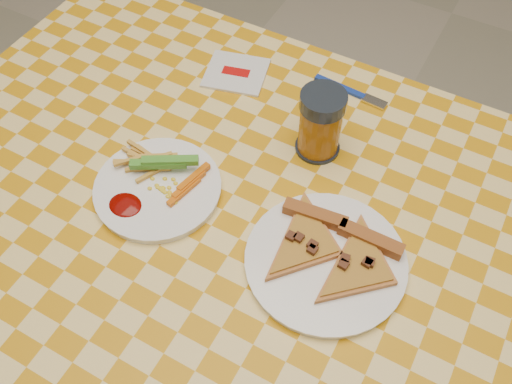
{
  "coord_description": "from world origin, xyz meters",
  "views": [
    {
      "loc": [
        0.25,
        -0.43,
        1.52
      ],
      "look_at": [
        -0.01,
        0.04,
        0.78
      ],
      "focal_mm": 40.0,
      "sensor_mm": 36.0,
      "label": 1
    }
  ],
  "objects_px": {
    "plate_left": "(158,189)",
    "plate_right": "(325,262)",
    "table": "(250,246)",
    "drink_glass": "(320,124)"
  },
  "relations": [
    {
      "from": "drink_glass",
      "to": "plate_right",
      "type": "bearing_deg",
      "value": -62.04
    },
    {
      "from": "table",
      "to": "plate_left",
      "type": "bearing_deg",
      "value": -173.26
    },
    {
      "from": "plate_left",
      "to": "plate_right",
      "type": "bearing_deg",
      "value": 1.48
    },
    {
      "from": "table",
      "to": "plate_left",
      "type": "xyz_separation_m",
      "value": [
        -0.16,
        -0.02,
        0.08
      ]
    },
    {
      "from": "drink_glass",
      "to": "table",
      "type": "bearing_deg",
      "value": -98.41
    },
    {
      "from": "table",
      "to": "plate_right",
      "type": "height_order",
      "value": "plate_right"
    },
    {
      "from": "plate_left",
      "to": "plate_right",
      "type": "relative_size",
      "value": 0.86
    },
    {
      "from": "plate_left",
      "to": "drink_glass",
      "type": "bearing_deg",
      "value": 47.89
    },
    {
      "from": "table",
      "to": "plate_left",
      "type": "distance_m",
      "value": 0.18
    },
    {
      "from": "table",
      "to": "plate_right",
      "type": "distance_m",
      "value": 0.16
    }
  ]
}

